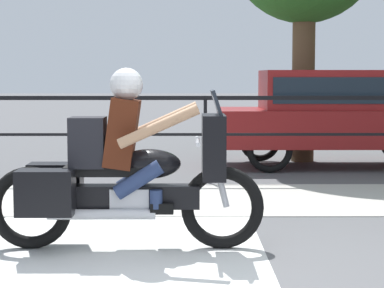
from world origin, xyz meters
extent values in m
plane|color=#565659|center=(0.00, 0.00, 0.00)|extent=(120.00, 120.00, 0.00)
cube|color=#B7B2A8|center=(0.00, 3.40, 0.01)|extent=(44.00, 2.40, 0.01)
cube|color=silver|center=(-0.90, -0.20, 0.00)|extent=(2.63, 6.00, 0.01)
cube|color=black|center=(0.00, 4.98, 1.21)|extent=(36.00, 0.04, 0.06)
cube|color=black|center=(0.00, 4.98, 0.68)|extent=(36.00, 0.03, 0.04)
cylinder|color=black|center=(0.00, 4.98, 0.62)|extent=(0.05, 0.05, 1.24)
torus|color=black|center=(0.06, 0.73, 0.37)|extent=(0.73, 0.11, 0.73)
torus|color=black|center=(-1.63, 0.73, 0.37)|extent=(0.73, 0.11, 0.73)
cube|color=black|center=(-0.79, 0.73, 0.47)|extent=(1.28, 0.22, 0.20)
cube|color=silver|center=(-0.76, 0.73, 0.42)|extent=(0.34, 0.26, 0.26)
ellipsoid|color=black|center=(-0.59, 0.73, 0.75)|extent=(0.55, 0.30, 0.26)
cube|color=black|center=(-0.96, 0.73, 0.69)|extent=(0.74, 0.28, 0.08)
cube|color=black|center=(-0.02, 0.73, 0.90)|extent=(0.20, 0.54, 0.56)
cube|color=#1E232B|center=(0.00, 0.73, 1.28)|extent=(0.10, 0.46, 0.24)
cylinder|color=silver|center=(-0.16, 0.73, 0.95)|extent=(0.04, 0.70, 0.04)
cylinder|color=silver|center=(-0.99, 0.57, 0.34)|extent=(0.93, 0.09, 0.09)
cube|color=black|center=(-1.45, 0.49, 0.54)|extent=(0.48, 0.28, 0.38)
cube|color=black|center=(-1.45, 0.97, 0.54)|extent=(0.48, 0.28, 0.38)
cylinder|color=silver|center=(0.03, 0.73, 0.63)|extent=(0.18, 0.06, 0.54)
cube|color=#4C1E0F|center=(-0.82, 0.73, 1.02)|extent=(0.32, 0.36, 0.63)
sphere|color=tan|center=(-0.78, 0.73, 1.43)|extent=(0.23, 0.23, 0.23)
sphere|color=silver|center=(-0.78, 0.73, 1.45)|extent=(0.29, 0.29, 0.29)
cylinder|color=navy|center=(-0.67, 0.58, 0.63)|extent=(0.44, 0.13, 0.34)
cylinder|color=navy|center=(-0.52, 0.58, 0.46)|extent=(0.11, 0.11, 0.16)
cube|color=black|center=(-0.47, 0.58, 0.39)|extent=(0.20, 0.10, 0.09)
cylinder|color=navy|center=(-0.67, 0.88, 0.63)|extent=(0.44, 0.13, 0.34)
cylinder|color=navy|center=(-0.52, 0.88, 0.46)|extent=(0.11, 0.11, 0.16)
cube|color=black|center=(-0.47, 0.88, 0.39)|extent=(0.20, 0.10, 0.09)
cylinder|color=tan|center=(-0.49, 0.43, 1.10)|extent=(0.70, 0.09, 0.38)
cylinder|color=tan|center=(-0.49, 1.03, 1.10)|extent=(0.70, 0.09, 0.38)
cube|color=black|center=(-1.12, 0.73, 0.94)|extent=(0.31, 0.32, 0.44)
cube|color=maroon|center=(2.29, 6.72, 0.67)|extent=(4.04, 1.76, 0.61)
cube|color=maroon|center=(2.05, 6.72, 1.29)|extent=(2.10, 1.55, 0.64)
cube|color=#19232D|center=(2.05, 6.72, 1.29)|extent=(1.93, 1.58, 0.42)
torus|color=black|center=(1.04, 5.91, 0.37)|extent=(0.73, 0.11, 0.73)
torus|color=black|center=(1.04, 7.52, 0.37)|extent=(0.73, 0.11, 0.73)
cylinder|color=brown|center=(1.80, 7.53, 1.42)|extent=(0.40, 0.40, 2.84)
camera|label=1|loc=(-0.25, -5.77, 1.52)|focal=70.00mm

